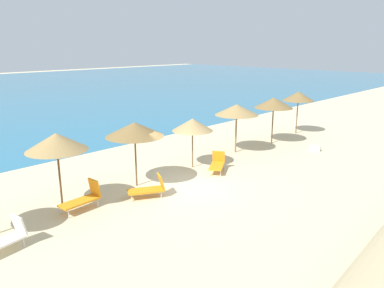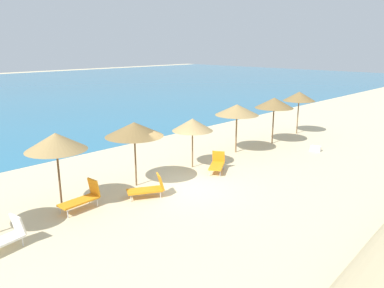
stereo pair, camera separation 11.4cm
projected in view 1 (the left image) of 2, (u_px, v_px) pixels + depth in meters
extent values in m
plane|color=beige|center=(186.00, 188.00, 16.72)|extent=(160.00, 160.00, 0.00)
cylinder|color=brown|center=(60.00, 178.00, 14.22)|extent=(0.08, 0.08, 2.50)
cone|color=#9E7F4C|center=(56.00, 142.00, 13.85)|extent=(2.27, 2.27, 0.66)
cylinder|color=brown|center=(136.00, 160.00, 16.65)|extent=(0.08, 0.08, 2.43)
cone|color=olive|center=(135.00, 129.00, 16.30)|extent=(2.55, 2.55, 0.62)
cylinder|color=brown|center=(192.00, 148.00, 19.24)|extent=(0.07, 0.07, 2.09)
cone|color=tan|center=(192.00, 125.00, 18.93)|extent=(2.08, 2.08, 0.62)
cylinder|color=brown|center=(236.00, 132.00, 21.94)|extent=(0.09, 0.09, 2.38)
cone|color=#9E7F4C|center=(237.00, 110.00, 21.59)|extent=(2.51, 2.51, 0.62)
cylinder|color=brown|center=(272.00, 124.00, 23.98)|extent=(0.08, 0.08, 2.45)
cone|color=olive|center=(274.00, 103.00, 23.62)|extent=(2.41, 2.41, 0.65)
cylinder|color=brown|center=(297.00, 116.00, 26.67)|extent=(0.08, 0.08, 2.50)
cone|color=olive|center=(298.00, 96.00, 26.30)|extent=(2.20, 2.20, 0.64)
cube|color=orange|center=(79.00, 202.00, 14.30)|extent=(1.56, 0.71, 0.07)
cube|color=orange|center=(95.00, 188.00, 14.75)|extent=(0.22, 0.61, 0.72)
cylinder|color=silver|center=(61.00, 210.00, 14.03)|extent=(0.04, 0.04, 0.33)
cylinder|color=silver|center=(69.00, 214.00, 13.71)|extent=(0.04, 0.04, 0.33)
cylinder|color=silver|center=(90.00, 200.00, 14.99)|extent=(0.04, 0.04, 0.33)
cylinder|color=silver|center=(98.00, 203.00, 14.68)|extent=(0.04, 0.04, 0.33)
cube|color=white|center=(3.00, 242.00, 11.43)|extent=(1.31, 0.79, 0.07)
cube|color=white|center=(19.00, 225.00, 11.81)|extent=(0.31, 0.60, 0.66)
cylinder|color=silver|center=(15.00, 238.00, 12.03)|extent=(0.04, 0.04, 0.30)
cylinder|color=silver|center=(24.00, 242.00, 11.77)|extent=(0.04, 0.04, 0.30)
cube|color=orange|center=(217.00, 166.00, 18.60)|extent=(1.46, 1.23, 0.07)
cube|color=orange|center=(219.00, 157.00, 19.11)|extent=(0.49, 0.63, 0.61)
cylinder|color=silver|center=(210.00, 173.00, 18.16)|extent=(0.04, 0.04, 0.30)
cylinder|color=silver|center=(220.00, 174.00, 18.06)|extent=(0.04, 0.04, 0.30)
cylinder|color=silver|center=(213.00, 166.00, 19.23)|extent=(0.04, 0.04, 0.30)
cylinder|color=silver|center=(223.00, 166.00, 19.13)|extent=(0.04, 0.04, 0.30)
cube|color=orange|center=(145.00, 190.00, 15.55)|extent=(1.56, 1.24, 0.07)
cube|color=orange|center=(161.00, 181.00, 15.66)|extent=(0.50, 0.67, 0.64)
cylinder|color=silver|center=(130.00, 194.00, 15.66)|extent=(0.04, 0.04, 0.28)
cylinder|color=silver|center=(132.00, 199.00, 15.17)|extent=(0.04, 0.04, 0.28)
cylinder|color=silver|center=(158.00, 190.00, 16.02)|extent=(0.04, 0.04, 0.28)
cylinder|color=silver|center=(161.00, 195.00, 15.52)|extent=(0.04, 0.04, 0.28)
cube|color=white|center=(315.00, 148.00, 22.49)|extent=(0.45, 0.64, 0.30)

